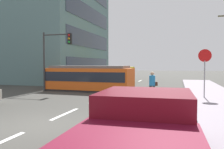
# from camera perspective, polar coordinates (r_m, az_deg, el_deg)

# --- Properties ---
(ground_plane) EXTENTS (120.00, 120.00, 0.00)m
(ground_plane) POSITION_cam_1_polar(r_m,az_deg,el_deg) (17.65, 0.61, -4.36)
(ground_plane) COLOR #3D3C37
(sidewalk_curb_right) EXTENTS (3.20, 36.00, 0.14)m
(sidewalk_curb_right) POSITION_cam_1_polar(r_m,az_deg,el_deg) (13.25, 25.36, -6.63)
(sidewalk_curb_right) COLOR gray
(sidewalk_curb_right) RESTS_ON ground
(lane_stripe_1) EXTENTS (0.16, 2.40, 0.01)m
(lane_stripe_1) POSITION_cam_1_polar(r_m,az_deg,el_deg) (10.25, -11.39, -9.46)
(lane_stripe_1) COLOR silver
(lane_stripe_1) RESTS_ON ground
(lane_stripe_2) EXTENTS (0.16, 2.40, 0.01)m
(lane_stripe_2) POSITION_cam_1_polar(r_m,az_deg,el_deg) (13.87, -3.76, -6.26)
(lane_stripe_2) COLOR silver
(lane_stripe_2) RESTS_ON ground
(lane_stripe_3) EXTENTS (0.16, 2.40, 0.01)m
(lane_stripe_3) POSITION_cam_1_polar(r_m,az_deg,el_deg) (23.82, 4.65, -2.55)
(lane_stripe_3) COLOR silver
(lane_stripe_3) RESTS_ON ground
(lane_stripe_4) EXTENTS (0.16, 2.40, 0.01)m
(lane_stripe_4) POSITION_cam_1_polar(r_m,az_deg,el_deg) (29.71, 6.90, -1.54)
(lane_stripe_4) COLOR silver
(lane_stripe_4) RESTS_ON ground
(corner_building) EXTENTS (17.70, 15.78, 12.80)m
(corner_building) POSITION_cam_1_polar(r_m,az_deg,el_deg) (34.03, -19.49, 9.64)
(corner_building) COLOR slate
(corner_building) RESTS_ON ground
(streetcar_tram) EXTENTS (6.92, 2.83, 2.00)m
(streetcar_tram) POSITION_cam_1_polar(r_m,az_deg,el_deg) (18.59, -5.53, -0.82)
(streetcar_tram) COLOR #E2591A
(streetcar_tram) RESTS_ON ground
(city_bus) EXTENTS (2.70, 5.19, 1.80)m
(city_bus) POSITION_cam_1_polar(r_m,az_deg,el_deg) (26.17, 1.68, 0.16)
(city_bus) COLOR gold
(city_bus) RESTS_ON ground
(pedestrian_crossing) EXTENTS (0.50, 0.36, 1.67)m
(pedestrian_crossing) POSITION_cam_1_polar(r_m,az_deg,el_deg) (14.12, 9.86, -2.29)
(pedestrian_crossing) COLOR #2D363D
(pedestrian_crossing) RESTS_ON ground
(pickup_truck_parked) EXTENTS (2.37, 5.05, 1.55)m
(pickup_truck_parked) POSITION_cam_1_polar(r_m,az_deg,el_deg) (4.69, 7.55, -13.99)
(pickup_truck_parked) COLOR maroon
(pickup_truck_parked) RESTS_ON ground
(parked_sedan_mid) EXTENTS (2.15, 4.59, 1.19)m
(parked_sedan_mid) POSITION_cam_1_polar(r_m,az_deg,el_deg) (23.38, -8.60, -1.14)
(parked_sedan_mid) COLOR #2C5E43
(parked_sedan_mid) RESTS_ON ground
(parked_sedan_far) EXTENTS (2.13, 4.27, 1.19)m
(parked_sedan_far) POSITION_cam_1_polar(r_m,az_deg,el_deg) (29.82, -3.23, -0.32)
(parked_sedan_far) COLOR #3C6637
(parked_sedan_far) RESTS_ON ground
(stop_sign) EXTENTS (0.76, 0.07, 2.88)m
(stop_sign) POSITION_cam_1_polar(r_m,az_deg,el_deg) (14.93, 21.81, 2.63)
(stop_sign) COLOR gray
(stop_sign) RESTS_ON sidewalk_curb_right
(traffic_light_mast) EXTENTS (2.44, 0.33, 4.60)m
(traffic_light_mast) POSITION_cam_1_polar(r_m,az_deg,el_deg) (18.56, -13.80, 5.87)
(traffic_light_mast) COLOR #333333
(traffic_light_mast) RESTS_ON ground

